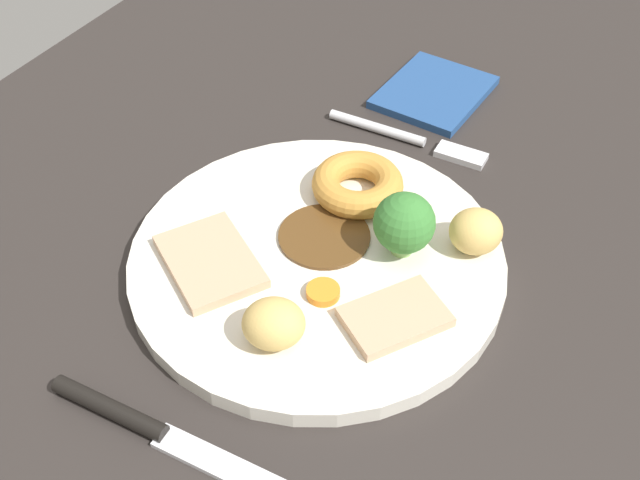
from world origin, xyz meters
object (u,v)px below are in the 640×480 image
object	(u,v)px
meat_slice_main	(210,261)
broccoli_floret	(404,224)
yorkshire_pudding	(358,184)
carrot_coin_front	(323,292)
folded_napkin	(434,92)
roast_potato_left	(275,324)
knife	(152,430)
fork	(411,139)
meat_slice_under	(395,317)
dinner_plate	(320,256)
roast_potato_right	(476,231)

from	to	relation	value
meat_slice_main	broccoli_floret	world-z (taller)	broccoli_floret
yorkshire_pudding	carrot_coin_front	distance (cm)	11.34
carrot_coin_front	folded_napkin	world-z (taller)	carrot_coin_front
yorkshire_pudding	roast_potato_left	bearing A→B (deg)	6.67
knife	folded_napkin	world-z (taller)	knife
broccoli_floret	carrot_coin_front	bearing A→B (deg)	-24.63
meat_slice_main	fork	distance (cm)	23.61
roast_potato_left	broccoli_floret	distance (cm)	12.56
folded_napkin	meat_slice_under	bearing A→B (deg)	17.00
meat_slice_under	yorkshire_pudding	xyz separation A→B (cm)	(-10.70, -8.22, 0.74)
knife	carrot_coin_front	bearing A→B (deg)	71.08
meat_slice_main	yorkshire_pudding	world-z (taller)	yorkshire_pudding
meat_slice_main	fork	size ratio (longest dim) A/B	0.55
yorkshire_pudding	folded_napkin	xyz separation A→B (cm)	(-18.41, -0.67, -2.14)
yorkshire_pudding	folded_napkin	distance (cm)	18.54
fork	yorkshire_pudding	bearing A→B (deg)	-92.37
dinner_plate	yorkshire_pudding	world-z (taller)	yorkshire_pudding
carrot_coin_front	folded_napkin	xyz separation A→B (cm)	(-29.38, -3.41, -1.31)
carrot_coin_front	meat_slice_main	bearing A→B (deg)	-81.24
dinner_plate	roast_potato_right	xyz separation A→B (cm)	(-5.70, 10.13, 2.42)
dinner_plate	carrot_coin_front	size ratio (longest dim) A/B	11.68
yorkshire_pudding	roast_potato_right	distance (cm)	10.57
dinner_plate	roast_potato_left	bearing A→B (deg)	9.62
broccoli_floret	knife	world-z (taller)	broccoli_floret
dinner_plate	roast_potato_left	size ratio (longest dim) A/B	6.67
yorkshire_pudding	carrot_coin_front	xyz separation A→B (cm)	(10.98, 2.74, -0.82)
dinner_plate	folded_napkin	distance (cm)	25.44
meat_slice_main	yorkshire_pudding	xyz separation A→B (cm)	(-12.33, 6.03, 0.74)
meat_slice_under	roast_potato_right	world-z (taller)	roast_potato_right
dinner_plate	fork	bearing A→B (deg)	179.98
dinner_plate	folded_napkin	world-z (taller)	dinner_plate
knife	folded_napkin	size ratio (longest dim) A/B	1.68
yorkshire_pudding	knife	distance (cm)	25.41
meat_slice_under	knife	distance (cm)	17.70
meat_slice_under	fork	xyz separation A→B (cm)	(-21.06, -7.87, -1.41)
dinner_plate	knife	xyz separation A→B (cm)	(18.25, -2.08, -0.25)
broccoli_floret	knife	xyz separation A→B (cm)	(21.06, -7.58, -3.77)
dinner_plate	yorkshire_pudding	size ratio (longest dim) A/B	3.83
roast_potato_right	knife	world-z (taller)	roast_potato_right
roast_potato_right	fork	bearing A→B (deg)	-139.07
roast_potato_right	knife	size ratio (longest dim) A/B	0.22
roast_potato_right	carrot_coin_front	world-z (taller)	roast_potato_right
roast_potato_left	roast_potato_right	size ratio (longest dim) A/B	1.06
roast_potato_right	folded_napkin	size ratio (longest dim) A/B	0.37
yorkshire_pudding	fork	size ratio (longest dim) A/B	0.49
meat_slice_under	roast_potato_left	distance (cm)	8.40
roast_potato_left	meat_slice_under	bearing A→B (deg)	130.20
roast_potato_right	dinner_plate	bearing A→B (deg)	-60.62
dinner_plate	yorkshire_pudding	distance (cm)	7.26
dinner_plate	roast_potato_left	xyz separation A→B (cm)	(9.05, 1.53, 2.35)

